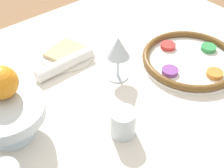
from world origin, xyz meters
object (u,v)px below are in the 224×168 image
Objects in this scene: wine_glass at (118,49)px; cup_near at (123,123)px; seder_plate at (190,60)px; fruit_stand at (7,113)px; bread_plate at (68,54)px; orange_fruit at (1,83)px; napkin_roll at (65,64)px.

wine_glass reaches higher than cup_near.
seder_plate is 2.17× the size of wine_glass.
fruit_stand is 2.52× the size of cup_near.
seder_plate is 0.40m from bread_plate.
orange_fruit reaches higher than bread_plate.
fruit_stand is at bearing -38.78° from cup_near.
bread_plate is (-0.27, -0.15, -0.13)m from orange_fruit.
orange_fruit is at bearing -118.69° from fruit_stand.
napkin_roll is 2.67× the size of cup_near.
bread_plate is 2.36× the size of cup_near.
fruit_stand is at bearing -9.71° from seder_plate.
wine_glass is at bearing -24.30° from seder_plate.
napkin_roll is at bearing 50.07° from bread_plate.
seder_plate is at bearing 170.29° from fruit_stand.
wine_glass is at bearing 127.72° from napkin_roll.
wine_glass is 0.80× the size of bread_plate.
orange_fruit is at bearing -13.28° from seder_plate.
cup_near is (-0.20, 0.21, -0.10)m from orange_fruit.
orange_fruit is 1.08× the size of cup_near.
bread_plate is 0.07m from napkin_roll.
cup_near is (0.13, 0.17, -0.06)m from wine_glass.
fruit_stand reaches higher than napkin_roll.
bread_plate is at bearing -72.49° from wine_glass.
cup_near is at bearing 141.22° from fruit_stand.
wine_glass is at bearing -179.71° from fruit_stand.
orange_fruit reaches higher than cup_near.
bread_plate is at bearing -147.23° from fruit_stand.
orange_fruit reaches higher than wine_glass.
fruit_stand is 0.07m from orange_fruit.
bread_plate is (-0.29, -0.19, -0.07)m from fruit_stand.
orange_fruit is at bearing 29.52° from bread_plate.
orange_fruit is at bearing -46.17° from cup_near.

